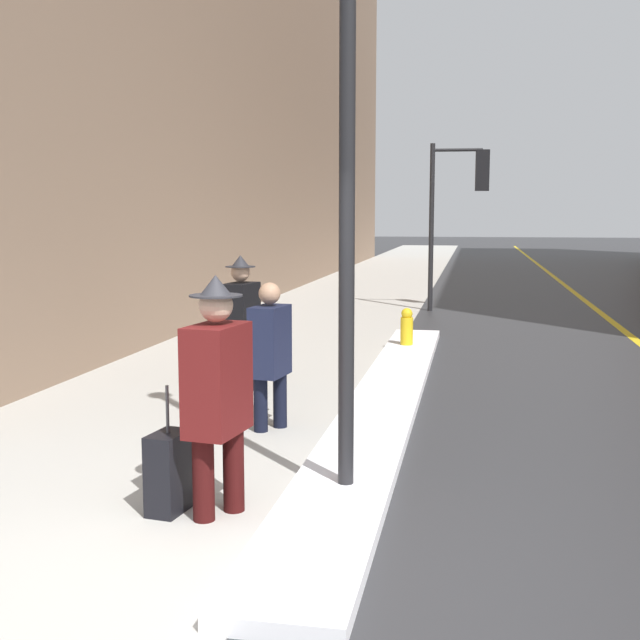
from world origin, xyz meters
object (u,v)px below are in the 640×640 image
object	(u,v)px
pedestrian_nearside	(217,387)
pedestrian_in_glasses	(241,318)
pedestrian_trailing	(271,349)
rolling_suitcase	(169,473)
lamp_post	(347,84)
fire_hydrant	(407,330)
traffic_light_near	(463,191)

from	to	relation	value
pedestrian_nearside	pedestrian_in_glasses	xyz separation A→B (m)	(-1.00, 3.97, -0.03)
pedestrian_nearside	pedestrian_trailing	bearing A→B (deg)	-166.60
pedestrian_in_glasses	rolling_suitcase	xyz separation A→B (m)	(0.63, -3.97, -0.62)
pedestrian_nearside	pedestrian_in_glasses	size ratio (longest dim) A/B	1.04
pedestrian_nearside	rolling_suitcase	bearing A→B (deg)	-81.69
pedestrian_trailing	rolling_suitcase	xyz separation A→B (m)	(-0.16, -2.36, -0.53)
lamp_post	rolling_suitcase	xyz separation A→B (m)	(-1.20, -0.58, -2.79)
pedestrian_nearside	fire_hydrant	bearing A→B (deg)	-177.58
rolling_suitcase	fire_hydrant	xyz separation A→B (m)	(1.10, 7.36, 0.04)
pedestrian_in_glasses	pedestrian_nearside	bearing A→B (deg)	22.23
traffic_light_near	pedestrian_nearside	xyz separation A→B (m)	(-1.47, -13.09, -1.76)
lamp_post	pedestrian_in_glasses	distance (m)	4.42
rolling_suitcase	lamp_post	bearing A→B (deg)	123.83
pedestrian_nearside	pedestrian_trailing	xyz separation A→B (m)	(-0.22, 2.36, -0.12)
traffic_light_near	pedestrian_in_glasses	size ratio (longest dim) A/B	2.23
pedestrian_in_glasses	rolling_suitcase	size ratio (longest dim) A/B	1.77
traffic_light_near	pedestrian_nearside	distance (m)	13.29
lamp_post	fire_hydrant	world-z (taller)	lamp_post
lamp_post	pedestrian_in_glasses	size ratio (longest dim) A/B	3.10
pedestrian_in_glasses	fire_hydrant	size ratio (longest dim) A/B	2.40
pedestrian_trailing	pedestrian_in_glasses	world-z (taller)	pedestrian_in_glasses
pedestrian_trailing	rolling_suitcase	distance (m)	2.42
pedestrian_trailing	fire_hydrant	world-z (taller)	pedestrian_trailing
fire_hydrant	rolling_suitcase	bearing A→B (deg)	-98.53
lamp_post	pedestrian_trailing	xyz separation A→B (m)	(-1.05, 1.78, -2.27)
pedestrian_nearside	pedestrian_in_glasses	world-z (taller)	pedestrian_nearside
traffic_light_near	pedestrian_nearside	world-z (taller)	traffic_light_near
pedestrian_nearside	lamp_post	bearing A→B (deg)	133.05
traffic_light_near	fire_hydrant	size ratio (longest dim) A/B	5.36
rolling_suitcase	pedestrian_nearside	bearing A→B (deg)	98.31
pedestrian_trailing	traffic_light_near	bearing A→B (deg)	179.14
lamp_post	rolling_suitcase	distance (m)	3.10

